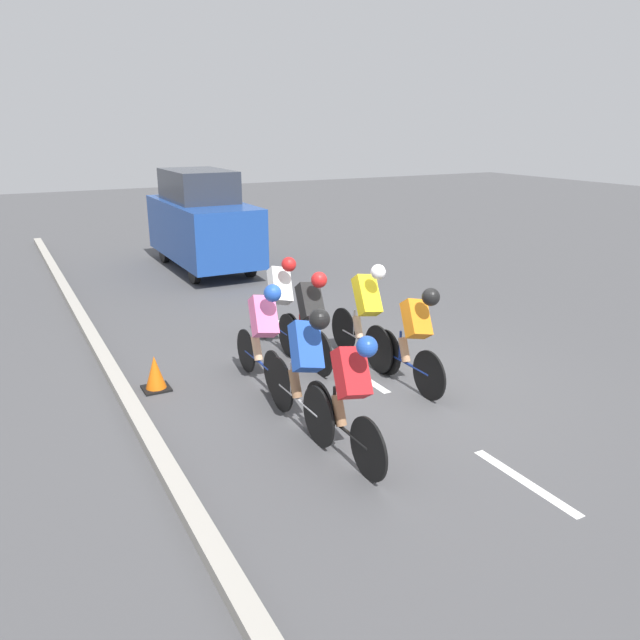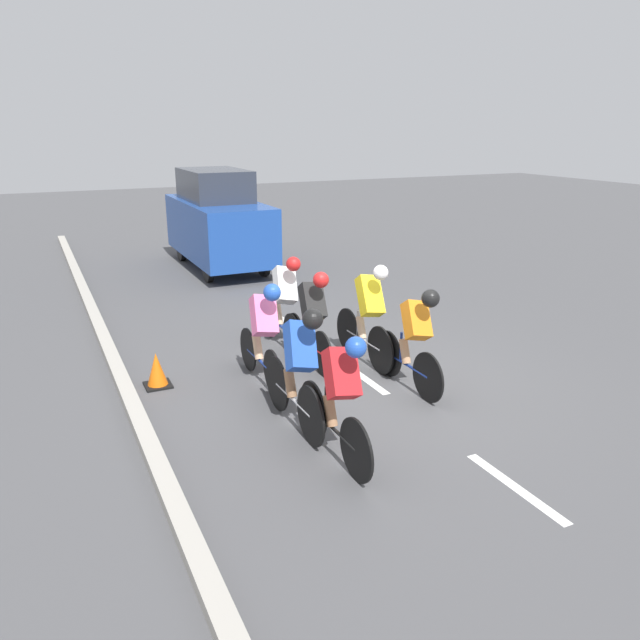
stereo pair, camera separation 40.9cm
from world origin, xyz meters
TOP-DOWN VIEW (x-y plane):
  - ground_plane at (0.00, 0.00)m, footprint 60.00×60.00m
  - lane_stripe_near at (0.00, 3.00)m, footprint 0.12×1.40m
  - lane_stripe_mid at (0.00, -0.20)m, footprint 0.12×1.40m
  - lane_stripe_far at (0.00, -3.40)m, footprint 0.12×1.40m
  - curb at (3.20, -0.20)m, footprint 0.20×27.66m
  - cyclist_red at (1.36, 1.74)m, footprint 0.40×1.72m
  - cyclist_orange at (-0.40, 0.50)m, footprint 0.42×1.66m
  - cyclist_pink at (1.37, -0.56)m, footprint 0.41×1.65m
  - cyclist_blue at (1.46, 0.88)m, footprint 0.43×1.74m
  - cyclist_black at (0.49, -0.89)m, footprint 0.38×1.67m
  - cyclist_yellow at (-0.33, -0.64)m, footprint 0.40×1.73m
  - cyclist_white at (0.53, -1.87)m, footprint 0.43×1.68m
  - support_car at (-0.21, -8.07)m, footprint 1.70×4.24m
  - traffic_cone at (2.75, -1.11)m, footprint 0.36×0.36m

SIDE VIEW (x-z plane):
  - ground_plane at x=0.00m, z-range 0.00..0.00m
  - lane_stripe_near at x=0.00m, z-range 0.00..0.01m
  - lane_stripe_mid at x=0.00m, z-range 0.00..0.01m
  - lane_stripe_far at x=0.00m, z-range 0.00..0.01m
  - curb at x=3.20m, z-range 0.00..0.14m
  - traffic_cone at x=2.75m, z-range -0.01..0.48m
  - cyclist_red at x=1.36m, z-range 0.03..1.52m
  - cyclist_orange at x=-0.40m, z-range 0.05..1.52m
  - cyclist_black at x=0.49m, z-range 0.04..1.55m
  - cyclist_pink at x=1.37m, z-range 0.06..1.55m
  - cyclist_white at x=0.53m, z-range 0.05..1.59m
  - cyclist_blue at x=1.46m, z-range 0.04..1.59m
  - cyclist_yellow at x=-0.33m, z-range 0.03..1.61m
  - support_car at x=-0.21m, z-range -0.02..2.42m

